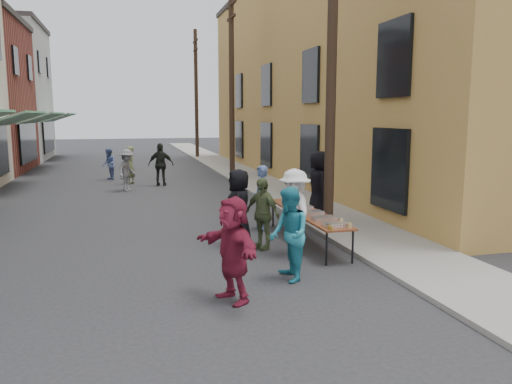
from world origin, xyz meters
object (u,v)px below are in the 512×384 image
serving_table (307,213)px  guest_front_c (289,234)px  server (319,186)px  utility_pole_near (332,57)px  utility_pole_mid (232,85)px  utility_pole_far (196,95)px  catering_tray_sausage (336,225)px  guest_front_a (239,208)px

serving_table → guest_front_c: guest_front_c is taller
server → utility_pole_near: bearing=-176.4°
utility_pole_mid → utility_pole_far: size_ratio=1.00×
serving_table → server: 2.10m
server → serving_table: bearing=157.9°
catering_tray_sausage → serving_table: bearing=90.0°
utility_pole_mid → catering_tray_sausage: utility_pole_mid is taller
catering_tray_sausage → server: bearing=73.7°
utility_pole_far → utility_pole_mid: bearing=-90.0°
serving_table → guest_front_a: (-1.65, 0.15, 0.19)m
guest_front_c → utility_pole_near: bearing=149.3°
guest_front_a → server: size_ratio=0.92×
guest_front_a → guest_front_c: (0.33, -2.69, -0.03)m
utility_pole_mid → guest_front_c: size_ratio=5.16×
utility_pole_near → utility_pole_far: (0.00, 24.00, 0.00)m
utility_pole_far → guest_front_c: 27.85m
utility_pole_near → utility_pole_far: size_ratio=1.00×
utility_pole_mid → utility_pole_far: bearing=90.0°
utility_pole_near → server: (0.05, 0.83, -3.42)m
utility_pole_far → serving_table: 25.28m
guest_front_c → server: (2.33, 4.35, 0.21)m
utility_pole_near → utility_pole_mid: size_ratio=1.00×
utility_pole_near → guest_front_c: (-2.28, -3.52, -3.63)m
utility_pole_mid → guest_front_a: 13.58m
guest_front_a → guest_front_c: guest_front_a is taller
server → guest_front_a: bearing=129.0°
serving_table → utility_pole_far: bearing=87.8°
utility_pole_near → guest_front_a: 4.52m
catering_tray_sausage → guest_front_c: 1.60m
utility_pole_near → server: bearing=86.6°
utility_pole_far → catering_tray_sausage: utility_pole_far is taller
utility_pole_far → catering_tray_sausage: (-0.96, -26.63, -3.71)m
catering_tray_sausage → server: size_ratio=0.25×
utility_pole_near → server: utility_pole_near is taller
utility_pole_mid → catering_tray_sausage: size_ratio=18.00×
utility_pole_near → serving_table: size_ratio=2.25×
serving_table → catering_tray_sausage: size_ratio=8.00×
catering_tray_sausage → server: 3.61m
utility_pole_mid → server: utility_pole_mid is taller
utility_pole_near → guest_front_a: utility_pole_near is taller
utility_pole_near → serving_table: (-0.96, -0.98, -3.79)m
utility_pole_mid → guest_front_a: utility_pole_mid is taller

